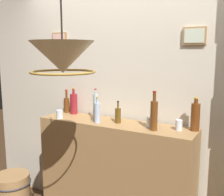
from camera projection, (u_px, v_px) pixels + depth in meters
name	position (u px, v px, depth m)	size (l,w,h in m)	color
panelled_rear_partition	(127.00, 82.00, 2.82)	(3.76, 0.15, 2.87)	beige
bar_shelf_unit	(114.00, 177.00, 2.75)	(1.58, 0.38, 1.14)	#9E7547
liquor_bottle_rye	(67.00, 104.00, 3.07)	(0.06, 0.06, 0.26)	brown
liquor_bottle_tequila	(74.00, 103.00, 3.00)	(0.08, 0.08, 0.29)	maroon
liquor_bottle_port	(154.00, 115.00, 2.37)	(0.06, 0.06, 0.35)	brown
liquor_bottle_gin	(97.00, 112.00, 2.63)	(0.06, 0.06, 0.25)	#ADBEDD
liquor_bottle_mezcal	(195.00, 116.00, 2.36)	(0.08, 0.08, 0.29)	#653213
liquor_bottle_vodka	(96.00, 106.00, 2.76)	(0.05, 0.05, 0.32)	#AABEBF
liquor_bottle_scotch	(118.00, 115.00, 2.62)	(0.06, 0.06, 0.22)	#5A3D12
glass_tumbler_rocks	(179.00, 125.00, 2.38)	(0.06, 0.06, 0.09)	silver
glass_tumbler_highball	(60.00, 114.00, 2.81)	(0.07, 0.07, 0.09)	silver
glass_tumbler_shot	(150.00, 122.00, 2.48)	(0.07, 0.07, 0.10)	silver
pendant_lamp	(63.00, 58.00, 1.81)	(0.44, 0.44, 0.59)	#EFE5C6
wooden_barrel	(13.00, 192.00, 3.17)	(0.43, 0.43, 0.42)	#9E7547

